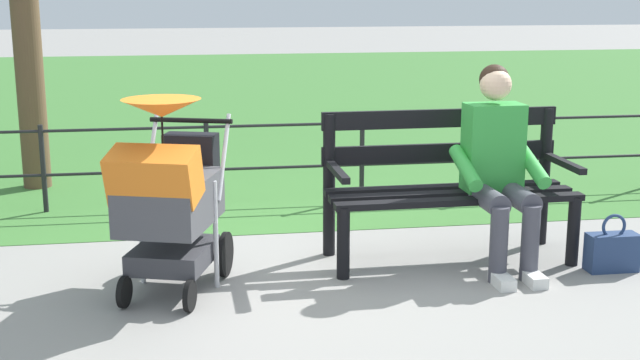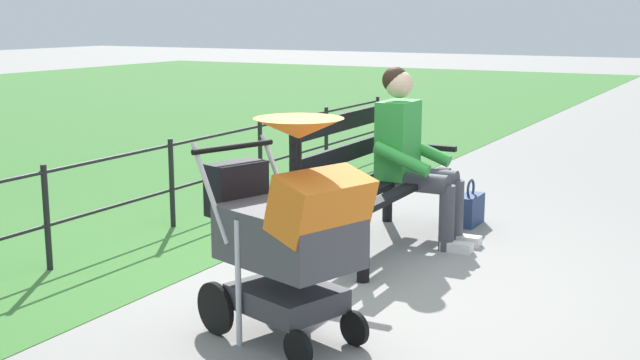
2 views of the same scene
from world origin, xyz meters
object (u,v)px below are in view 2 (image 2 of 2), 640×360
stroller (289,228)px  handbag (470,209)px  park_bench (368,174)px  person_on_bench (412,151)px

stroller → handbag: bearing=179.1°
park_bench → person_on_bench: person_on_bench is taller
park_bench → handbag: bearing=154.8°
park_bench → handbag: (-0.95, 0.45, -0.40)m
stroller → handbag: 2.77m
park_bench → person_on_bench: 0.38m
park_bench → stroller: 1.82m
handbag → person_on_bench: bearing=-18.1°
handbag → stroller: bearing=-0.9°
person_on_bench → handbag: (-0.69, 0.23, -0.55)m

